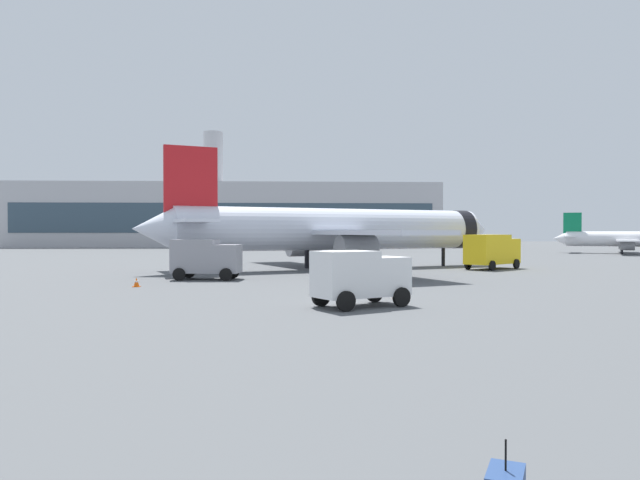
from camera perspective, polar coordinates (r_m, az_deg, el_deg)
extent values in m
cylinder|color=silver|center=(53.88, 1.69, 1.06)|extent=(29.16, 15.04, 3.80)
cone|color=silver|center=(62.87, 14.99, 1.00)|extent=(3.60, 4.26, 3.61)
cone|color=silver|center=(48.70, -16.03, 1.06)|extent=(4.27, 4.39, 3.42)
cylinder|color=black|center=(61.47, 13.42, 1.01)|extent=(2.78, 4.12, 3.88)
cube|color=silver|center=(60.73, -2.56, 0.75)|extent=(10.58, 16.62, 0.36)
cube|color=silver|center=(46.36, 5.05, 0.73)|extent=(10.58, 16.62, 0.36)
cylinder|color=gray|center=(58.45, -1.62, -0.52)|extent=(3.80, 3.26, 2.20)
cylinder|color=gray|center=(48.56, 3.56, -0.80)|extent=(3.80, 3.26, 2.20)
cube|color=red|center=(49.43, -12.48, 5.24)|extent=(4.20, 2.02, 6.40)
cube|color=silver|center=(52.31, -13.77, 1.71)|extent=(4.71, 6.54, 0.24)
cube|color=silver|center=(46.06, -12.20, 1.83)|extent=(4.71, 6.54, 0.24)
cylinder|color=black|center=(60.30, 11.92, -1.64)|extent=(0.36, 0.36, 1.80)
cylinder|color=black|center=(55.25, -1.29, -1.85)|extent=(0.44, 0.44, 1.80)
cylinder|color=black|center=(50.90, 0.90, -2.07)|extent=(0.44, 0.44, 1.80)
cylinder|color=white|center=(103.60, 28.04, 0.09)|extent=(17.65, 10.90, 2.37)
cone|color=white|center=(103.66, 22.31, 0.12)|extent=(2.77, 2.82, 2.14)
cube|color=white|center=(108.56, 27.60, 0.02)|extent=(7.34, 10.23, 0.22)
cube|color=white|center=(98.58, 27.81, -0.05)|extent=(7.34, 10.23, 0.22)
cylinder|color=gray|center=(107.02, 27.63, -0.42)|extent=(2.41, 2.15, 1.37)
cylinder|color=gray|center=(100.16, 27.77, -0.50)|extent=(2.41, 2.15, 1.37)
cube|color=#0C7247|center=(103.57, 23.39, 1.36)|extent=(2.53, 1.49, 4.00)
cube|color=white|center=(105.57, 23.25, 0.33)|extent=(3.19, 4.07, 0.15)
cube|color=white|center=(101.58, 23.16, 0.32)|extent=(3.19, 4.07, 0.15)
cylinder|color=black|center=(105.08, 27.32, -0.85)|extent=(0.27, 0.27, 1.12)
cylinder|color=black|center=(102.09, 27.37, -0.90)|extent=(0.27, 0.27, 1.12)
cube|color=gray|center=(42.77, -8.97, -1.81)|extent=(1.93, 2.39, 2.04)
cube|color=#1E232D|center=(42.59, -8.04, -1.18)|extent=(0.32, 1.98, 0.84)
cube|color=gray|center=(43.38, -12.06, -1.55)|extent=(3.36, 2.56, 2.40)
cylinder|color=black|center=(43.92, -8.47, -3.13)|extent=(0.92, 0.33, 0.90)
cylinder|color=black|center=(41.69, -9.17, -3.35)|extent=(0.92, 0.33, 0.90)
cylinder|color=black|center=(44.79, -12.67, -3.07)|extent=(0.92, 0.33, 0.90)
cylinder|color=black|center=(42.60, -13.58, -3.27)|extent=(0.92, 0.33, 0.90)
cube|color=yellow|center=(58.35, 17.56, -1.01)|extent=(2.83, 2.92, 2.29)
cube|color=#1E232D|center=(58.95, 17.90, -0.47)|extent=(1.45, 1.71, 0.95)
cube|color=yellow|center=(55.77, 16.02, -0.88)|extent=(4.85, 4.61, 2.70)
cylinder|color=black|center=(58.98, 16.47, -2.15)|extent=(0.83, 0.75, 0.90)
cylinder|color=black|center=(57.73, 18.60, -2.22)|extent=(0.83, 0.75, 0.90)
cylinder|color=black|center=(55.43, 14.23, -2.33)|extent=(0.83, 0.75, 0.90)
cylinder|color=black|center=(54.10, 16.44, -2.41)|extent=(0.83, 0.75, 0.90)
cube|color=white|center=(27.95, 6.25, -3.47)|extent=(2.50, 2.60, 1.78)
cube|color=#1E232D|center=(28.38, 7.46, -2.56)|extent=(0.93, 1.62, 0.74)
cube|color=white|center=(26.67, 2.48, -3.33)|extent=(3.27, 3.02, 2.10)
cylinder|color=black|center=(29.00, 5.34, -5.17)|extent=(0.90, 0.62, 0.90)
cylinder|color=black|center=(27.35, 7.96, -5.54)|extent=(0.90, 0.62, 0.90)
cylinder|color=black|center=(27.30, 0.10, -5.54)|extent=(0.90, 0.62, 0.90)
cylinder|color=black|center=(25.54, 2.54, -5.99)|extent=(0.90, 0.62, 0.90)
cube|color=#F2590C|center=(30.65, 7.54, -5.66)|extent=(0.44, 0.44, 0.04)
cone|color=#F2590C|center=(30.61, 7.54, -5.02)|extent=(0.36, 0.36, 0.65)
cylinder|color=white|center=(30.61, 7.54, -4.96)|extent=(0.23, 0.23, 0.10)
cube|color=#F2590C|center=(38.61, -17.46, -4.35)|extent=(0.44, 0.44, 0.04)
cone|color=#F2590C|center=(38.58, -17.46, -3.91)|extent=(0.36, 0.36, 0.56)
cylinder|color=white|center=(38.58, -17.46, -3.87)|extent=(0.23, 0.23, 0.10)
cube|color=#F2590C|center=(58.32, 7.69, -2.58)|extent=(0.44, 0.44, 0.04)
cone|color=#F2590C|center=(58.30, 7.69, -2.19)|extent=(0.36, 0.36, 0.75)
cylinder|color=white|center=(58.30, 7.69, -2.15)|extent=(0.23, 0.23, 0.10)
cube|color=#F2590C|center=(64.79, 3.74, -2.23)|extent=(0.44, 0.44, 0.04)
cone|color=#F2590C|center=(64.78, 3.74, -1.95)|extent=(0.36, 0.36, 0.59)
cylinder|color=white|center=(64.78, 3.74, -1.93)|extent=(0.23, 0.23, 0.10)
cylinder|color=black|center=(7.44, 17.65, -19.34)|extent=(0.02, 0.02, 0.36)
cube|color=#B2B2B7|center=(135.82, -8.95, 2.36)|extent=(95.23, 17.65, 14.26)
cube|color=#334756|center=(126.98, -9.40, 2.15)|extent=(90.47, 0.10, 6.42)
cylinder|color=#B2B2B7|center=(137.21, -10.37, 7.84)|extent=(4.40, 4.40, 12.00)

